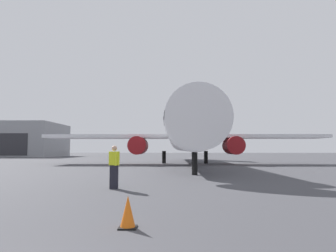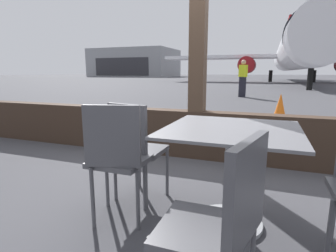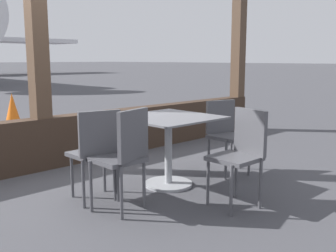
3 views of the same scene
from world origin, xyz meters
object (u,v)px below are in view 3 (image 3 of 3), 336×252
cafe_chair_window_left (97,148)px  cafe_chair_window_right (242,149)px  dining_table (168,141)px  cafe_chair_aisle_left (125,151)px  cafe_chair_aisle_right (225,130)px  traffic_cone (13,109)px

cafe_chair_window_left → cafe_chair_window_right: cafe_chair_window_right is taller
dining_table → cafe_chair_window_left: 0.85m
dining_table → cafe_chair_aisle_left: (-0.80, -0.27, 0.06)m
cafe_chair_window_right → cafe_chair_aisle_right: bearing=45.6°
dining_table → cafe_chair_aisle_left: bearing=-161.4°
cafe_chair_window_left → cafe_chair_aisle_right: cafe_chair_window_left is taller
dining_table → cafe_chair_window_left: cafe_chair_window_left is taller
cafe_chair_window_left → traffic_cone: size_ratio=1.39×
cafe_chair_aisle_right → cafe_chair_aisle_left: bearing=-174.5°
traffic_cone → cafe_chair_window_right: bearing=-94.2°
dining_table → cafe_chair_window_right: cafe_chair_window_right is taller
dining_table → traffic_cone: size_ratio=1.46×
cafe_chair_window_left → traffic_cone: cafe_chair_window_left is taller
cafe_chair_window_right → cafe_chair_aisle_left: size_ratio=0.97×
cafe_chair_window_right → traffic_cone: cafe_chair_window_right is taller
dining_table → traffic_cone: bearing=84.2°
cafe_chair_aisle_left → traffic_cone: (1.33, 5.57, -0.25)m
cafe_chair_aisle_left → cafe_chair_aisle_right: (1.64, 0.16, -0.03)m
dining_table → cafe_chair_window_right: 0.89m
cafe_chair_window_left → cafe_chair_aisle_left: 0.38m
cafe_chair_window_right → cafe_chair_aisle_left: bearing=144.8°
cafe_chair_aisle_right → dining_table: bearing=172.5°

